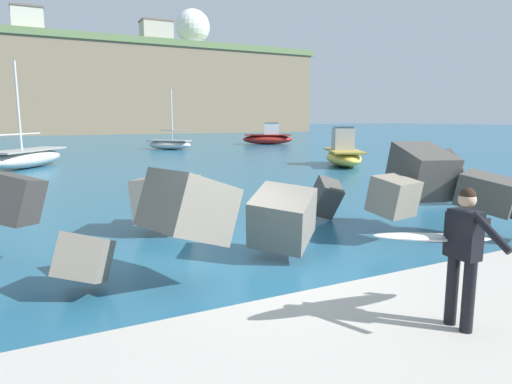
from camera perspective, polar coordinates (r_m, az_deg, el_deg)
name	(u,v)px	position (r m, az deg, el deg)	size (l,w,h in m)	color
ground_plane	(234,273)	(8.40, -2.81, -10.33)	(400.00, 400.00, 0.00)	#235B7A
walkway_path	(389,378)	(5.30, 16.63, -21.80)	(48.00, 4.40, 0.24)	#B2ADA3
breakwater_jetty	(245,193)	(9.28, -1.39, -0.11)	(31.33, 6.72, 3.26)	#605B56
surfer_with_board	(454,246)	(6.07, 23.99, -6.27)	(2.09, 1.15, 1.78)	black
boat_near_left	(170,144)	(42.23, -10.98, 6.02)	(4.15, 4.03, 5.46)	beige
boat_mid_left	(28,158)	(29.22, -27.14, 3.92)	(4.88, 5.94, 6.00)	beige
boat_mid_right	(343,154)	(27.64, 11.09, 4.83)	(3.99, 5.23, 2.37)	#EAC64C
boat_far_centre	(268,137)	(50.06, 1.56, 6.99)	(5.89, 4.41, 2.40)	maroon
headland_bluff	(115,90)	(100.94, -17.60, 12.28)	(79.22, 31.66, 17.43)	#847056
radar_dome	(193,31)	(115.13, -8.08, 19.73)	(8.22, 8.22, 11.30)	silver
station_building_west	(27,20)	(91.22, -27.16, 18.91)	(5.24, 5.96, 4.15)	beige
station_building_central	(156,33)	(98.05, -12.59, 19.16)	(6.31, 4.37, 4.89)	#B2ADA3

